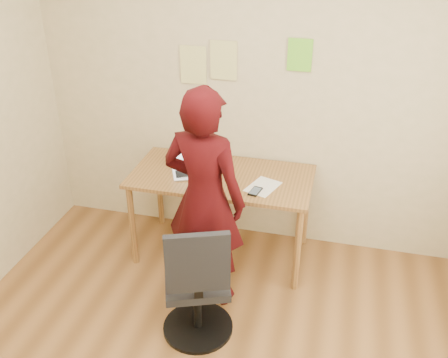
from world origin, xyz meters
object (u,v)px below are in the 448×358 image
(desk, at_px, (222,185))
(office_chair, at_px, (197,290))
(person, at_px, (204,200))
(laptop, at_px, (191,166))
(phone, at_px, (255,191))

(desk, relative_size, office_chair, 1.51)
(office_chair, relative_size, person, 0.57)
(desk, relative_size, laptop, 3.70)
(laptop, relative_size, phone, 2.62)
(laptop, relative_size, office_chair, 0.41)
(laptop, distance_m, phone, 0.58)
(desk, xyz_separation_m, office_chair, (0.08, -0.94, -0.26))
(office_chair, xyz_separation_m, person, (-0.07, 0.43, 0.42))
(desk, bearing_deg, laptop, -179.78)
(phone, relative_size, person, 0.09)
(phone, bearing_deg, office_chair, -95.01)
(laptop, distance_m, person, 0.56)
(desk, height_order, laptop, laptop)
(desk, bearing_deg, office_chair, -85.25)
(office_chair, distance_m, person, 0.61)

